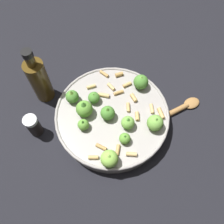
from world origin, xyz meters
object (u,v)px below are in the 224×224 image
(cooking_pan, at_px, (112,117))
(pepper_shaker, at_px, (34,126))
(wooden_spoon, at_px, (169,114))
(olive_oil_bottle, at_px, (39,80))

(cooking_pan, height_order, pepper_shaker, cooking_pan)
(pepper_shaker, relative_size, wooden_spoon, 0.40)
(cooking_pan, relative_size, olive_oil_bottle, 1.62)
(cooking_pan, relative_size, pepper_shaker, 4.14)
(pepper_shaker, height_order, wooden_spoon, pepper_shaker)
(pepper_shaker, bearing_deg, olive_oil_bottle, -168.32)
(cooking_pan, height_order, wooden_spoon, cooking_pan)
(cooking_pan, bearing_deg, olive_oil_bottle, -98.30)
(olive_oil_bottle, bearing_deg, wooden_spoon, 94.98)
(cooking_pan, bearing_deg, wooden_spoon, 112.71)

